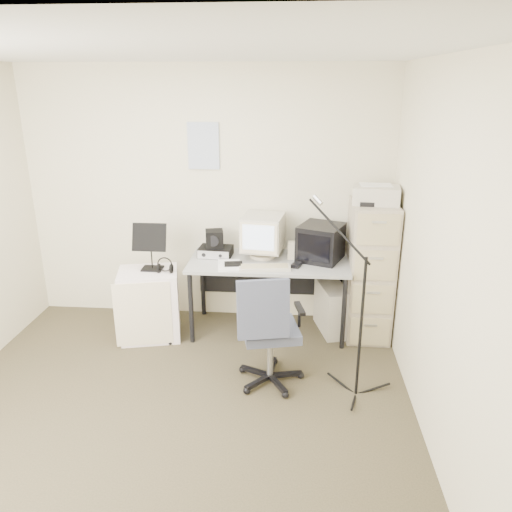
# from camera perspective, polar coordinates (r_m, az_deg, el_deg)

# --- Properties ---
(floor) EXTENTS (3.60, 3.60, 0.01)m
(floor) POSITION_cam_1_polar(r_m,az_deg,el_deg) (3.89, -9.73, -18.00)
(floor) COLOR #342E1F
(floor) RESTS_ON ground
(ceiling) EXTENTS (3.60, 3.60, 0.01)m
(ceiling) POSITION_cam_1_polar(r_m,az_deg,el_deg) (3.10, -12.55, 21.96)
(ceiling) COLOR white
(ceiling) RESTS_ON ground
(wall_back) EXTENTS (3.60, 0.02, 2.50)m
(wall_back) POSITION_cam_1_polar(r_m,az_deg,el_deg) (4.97, -5.57, 6.70)
(wall_back) COLOR beige
(wall_back) RESTS_ON ground
(wall_front) EXTENTS (3.60, 0.02, 2.50)m
(wall_front) POSITION_cam_1_polar(r_m,az_deg,el_deg) (1.82, -26.68, -19.76)
(wall_front) COLOR beige
(wall_front) RESTS_ON ground
(wall_right) EXTENTS (0.02, 3.60, 2.50)m
(wall_right) POSITION_cam_1_polar(r_m,az_deg,el_deg) (3.30, 20.73, -1.16)
(wall_right) COLOR beige
(wall_right) RESTS_ON ground
(wall_calendar) EXTENTS (0.30, 0.02, 0.44)m
(wall_calendar) POSITION_cam_1_polar(r_m,az_deg,el_deg) (4.88, -6.02, 12.40)
(wall_calendar) COLOR white
(wall_calendar) RESTS_ON wall_back
(filing_cabinet) EXTENTS (0.40, 0.60, 1.30)m
(filing_cabinet) POSITION_cam_1_polar(r_m,az_deg,el_deg) (4.82, 12.83, -1.60)
(filing_cabinet) COLOR #BBAC92
(filing_cabinet) RESTS_ON floor
(printer) EXTENTS (0.44, 0.33, 0.16)m
(printer) POSITION_cam_1_polar(r_m,az_deg,el_deg) (4.58, 13.56, 6.80)
(printer) COLOR beige
(printer) RESTS_ON filing_cabinet
(desk) EXTENTS (1.50, 0.70, 0.73)m
(desk) POSITION_cam_1_polar(r_m,az_deg,el_deg) (4.85, 1.42, -4.58)
(desk) COLOR #9F9F9F
(desk) RESTS_ON floor
(crt_monitor) EXTENTS (0.42, 0.44, 0.41)m
(crt_monitor) POSITION_cam_1_polar(r_m,az_deg,el_deg) (4.76, 0.79, 2.27)
(crt_monitor) COLOR beige
(crt_monitor) RESTS_ON desk
(crt_tv) EXTENTS (0.49, 0.50, 0.34)m
(crt_tv) POSITION_cam_1_polar(r_m,az_deg,el_deg) (4.74, 7.41, 1.57)
(crt_tv) COLOR black
(crt_tv) RESTS_ON desk
(desk_speaker) EXTENTS (0.09, 0.09, 0.16)m
(desk_speaker) POSITION_cam_1_polar(r_m,az_deg,el_deg) (4.76, 4.17, 0.66)
(desk_speaker) COLOR beige
(desk_speaker) RESTS_ON desk
(keyboard) EXTENTS (0.48, 0.22, 0.03)m
(keyboard) POSITION_cam_1_polar(r_m,az_deg,el_deg) (4.51, 0.98, -1.32)
(keyboard) COLOR beige
(keyboard) RESTS_ON desk
(mouse) EXTENTS (0.10, 0.13, 0.03)m
(mouse) POSITION_cam_1_polar(r_m,az_deg,el_deg) (4.57, 4.65, -1.03)
(mouse) COLOR black
(mouse) RESTS_ON desk
(radio_receiver) EXTENTS (0.33, 0.25, 0.09)m
(radio_receiver) POSITION_cam_1_polar(r_m,az_deg,el_deg) (4.84, -4.63, 0.52)
(radio_receiver) COLOR black
(radio_receiver) RESTS_ON desk
(radio_speaker) EXTENTS (0.19, 0.18, 0.17)m
(radio_speaker) POSITION_cam_1_polar(r_m,az_deg,el_deg) (4.81, -4.78, 1.99)
(radio_speaker) COLOR black
(radio_speaker) RESTS_ON radio_receiver
(papers) EXTENTS (0.24, 0.30, 0.02)m
(papers) POSITION_cam_1_polar(r_m,az_deg,el_deg) (4.58, -3.09, -1.06)
(papers) COLOR white
(papers) RESTS_ON desk
(pc_tower) EXTENTS (0.34, 0.54, 0.47)m
(pc_tower) POSITION_cam_1_polar(r_m,az_deg,el_deg) (4.96, 8.66, -5.91)
(pc_tower) COLOR beige
(pc_tower) RESTS_ON floor
(office_chair) EXTENTS (0.67, 0.67, 0.97)m
(office_chair) POSITION_cam_1_polar(r_m,az_deg,el_deg) (3.99, 1.66, -8.27)
(office_chair) COLOR #404556
(office_chair) RESTS_ON floor
(side_cart) EXTENTS (0.62, 0.54, 0.67)m
(side_cart) POSITION_cam_1_polar(r_m,az_deg,el_deg) (4.86, -12.03, -5.39)
(side_cart) COLOR white
(side_cart) RESTS_ON floor
(music_stand) EXTENTS (0.35, 0.27, 0.46)m
(music_stand) POSITION_cam_1_polar(r_m,az_deg,el_deg) (4.69, -11.93, 1.12)
(music_stand) COLOR black
(music_stand) RESTS_ON side_cart
(headphones) EXTENTS (0.18, 0.18, 0.03)m
(headphones) POSITION_cam_1_polar(r_m,az_deg,el_deg) (4.65, -10.37, -1.29)
(headphones) COLOR black
(headphones) RESTS_ON side_cart
(mic_stand) EXTENTS (0.03, 0.03, 1.50)m
(mic_stand) POSITION_cam_1_polar(r_m,az_deg,el_deg) (3.80, 12.07, -5.76)
(mic_stand) COLOR black
(mic_stand) RESTS_ON floor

